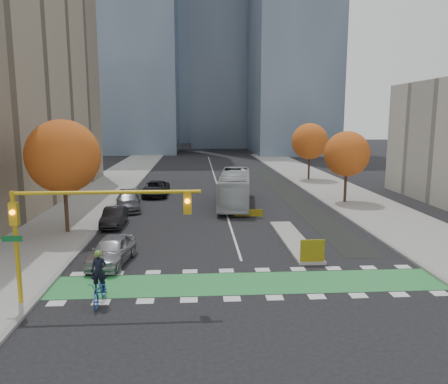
{
  "coord_description": "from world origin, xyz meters",
  "views": [
    {
      "loc": [
        -2.59,
        -19.48,
        8.29
      ],
      "look_at": [
        -0.61,
        11.66,
        3.0
      ],
      "focal_mm": 35.0,
      "sensor_mm": 36.0,
      "label": 1
    }
  ],
  "objects": [
    {
      "name": "hazard_board",
      "position": [
        4.0,
        4.2,
        0.8
      ],
      "size": [
        1.4,
        0.12,
        1.3
      ],
      "primitive_type": "cube",
      "color": "yellow",
      "rests_on": "median_island"
    },
    {
      "name": "bike_lane_paint",
      "position": [
        7.5,
        30.0,
        0.01
      ],
      "size": [
        2.5,
        50.0,
        0.01
      ],
      "primitive_type": "cube",
      "color": "black",
      "rests_on": "ground"
    },
    {
      "name": "curb_west",
      "position": [
        -10.0,
        20.0,
        0.07
      ],
      "size": [
        0.3,
        120.0,
        0.16
      ],
      "primitive_type": "cube",
      "color": "gray",
      "rests_on": "ground"
    },
    {
      "name": "parked_car_c",
      "position": [
        -8.85,
        20.14,
        0.79
      ],
      "size": [
        2.96,
        5.73,
        1.59
      ],
      "primitive_type": "imported",
      "rotation": [
        0.0,
        0.0,
        0.14
      ],
      "color": "#4C4D51",
      "rests_on": "ground"
    },
    {
      "name": "ground",
      "position": [
        0.0,
        0.0,
        0.0
      ],
      "size": [
        300.0,
        300.0,
        0.0
      ],
      "primitive_type": "plane",
      "color": "black",
      "rests_on": "ground"
    },
    {
      "name": "tree_west",
      "position": [
        -12.0,
        12.0,
        5.62
      ],
      "size": [
        5.2,
        5.2,
        8.22
      ],
      "color": "#332114",
      "rests_on": "ground"
    },
    {
      "name": "parked_car_b",
      "position": [
        -9.0,
        13.98,
        0.72
      ],
      "size": [
        1.55,
        4.39,
        1.45
      ],
      "primitive_type": "imported",
      "rotation": [
        0.0,
        0.0,
        0.0
      ],
      "color": "black",
      "rests_on": "ground"
    },
    {
      "name": "sidewalk_east",
      "position": [
        13.5,
        20.0,
        0.07
      ],
      "size": [
        7.0,
        120.0,
        0.15
      ],
      "primitive_type": "cube",
      "color": "gray",
      "rests_on": "ground"
    },
    {
      "name": "centre_line",
      "position": [
        0.0,
        40.0,
        0.01
      ],
      "size": [
        0.15,
        70.0,
        0.01
      ],
      "primitive_type": "cube",
      "color": "silver",
      "rests_on": "ground"
    },
    {
      "name": "tree_east_far",
      "position": [
        12.5,
        38.0,
        5.24
      ],
      "size": [
        4.8,
        4.8,
        7.65
      ],
      "color": "#332114",
      "rests_on": "ground"
    },
    {
      "name": "bus",
      "position": [
        1.08,
        21.79,
        1.65
      ],
      "size": [
        4.16,
        12.12,
        3.31
      ],
      "primitive_type": "imported",
      "rotation": [
        0.0,
        0.0,
        -0.12
      ],
      "color": "silver",
      "rests_on": "ground"
    },
    {
      "name": "bike_crossing",
      "position": [
        0.0,
        1.5,
        0.01
      ],
      "size": [
        20.0,
        3.0,
        0.01
      ],
      "primitive_type": "cube",
      "color": "#2D8941",
      "rests_on": "ground"
    },
    {
      "name": "tree_east_near",
      "position": [
        12.0,
        22.0,
        4.86
      ],
      "size": [
        4.4,
        4.4,
        7.08
      ],
      "color": "#332114",
      "rests_on": "ground"
    },
    {
      "name": "curb_east",
      "position": [
        10.0,
        20.0,
        0.07
      ],
      "size": [
        0.3,
        120.0,
        0.16
      ],
      "primitive_type": "cube",
      "color": "gray",
      "rests_on": "ground"
    },
    {
      "name": "parked_car_d",
      "position": [
        -6.98,
        27.26,
        0.79
      ],
      "size": [
        2.76,
        5.77,
        1.59
      ],
      "primitive_type": "imported",
      "rotation": [
        0.0,
        0.0,
        -0.02
      ],
      "color": "black",
      "rests_on": "ground"
    },
    {
      "name": "cyclist",
      "position": [
        -7.0,
        -0.5,
        0.83
      ],
      "size": [
        0.78,
        2.18,
        2.5
      ],
      "rotation": [
        0.0,
        0.0,
        -0.01
      ],
      "color": "#2350A1",
      "rests_on": "ground"
    },
    {
      "name": "tower_nw",
      "position": [
        -18.0,
        90.0,
        35.0
      ],
      "size": [
        22.0,
        22.0,
        70.0
      ],
      "primitive_type": "cube",
      "color": "#47566B",
      "rests_on": "ground"
    },
    {
      "name": "tower_far",
      "position": [
        -4.0,
        140.0,
        40.0
      ],
      "size": [
        26.0,
        26.0,
        80.0
      ],
      "primitive_type": "cube",
      "color": "#47566B",
      "rests_on": "ground"
    },
    {
      "name": "median_island",
      "position": [
        4.0,
        9.0,
        0.08
      ],
      "size": [
        1.6,
        10.0,
        0.16
      ],
      "primitive_type": "cube",
      "color": "gray",
      "rests_on": "ground"
    },
    {
      "name": "tower_ne",
      "position": [
        20.0,
        85.0,
        30.0
      ],
      "size": [
        18.0,
        24.0,
        60.0
      ],
      "primitive_type": "cube",
      "color": "#47566B",
      "rests_on": "ground"
    },
    {
      "name": "sidewalk_west",
      "position": [
        -13.5,
        20.0,
        0.07
      ],
      "size": [
        7.0,
        120.0,
        0.15
      ],
      "primitive_type": "cube",
      "color": "gray",
      "rests_on": "ground"
    },
    {
      "name": "parked_car_a",
      "position": [
        -7.49,
        5.0,
        0.81
      ],
      "size": [
        2.52,
        4.95,
        1.61
      ],
      "primitive_type": "imported",
      "rotation": [
        0.0,
        0.0,
        -0.13
      ],
      "color": "#9F9FA4",
      "rests_on": "ground"
    },
    {
      "name": "traffic_signal_west",
      "position": [
        -7.93,
        -0.51,
        4.03
      ],
      "size": [
        8.53,
        0.56,
        5.2
      ],
      "color": "#BF9914",
      "rests_on": "ground"
    }
  ]
}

